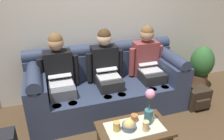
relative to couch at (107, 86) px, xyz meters
name	(u,v)px	position (x,y,z in m)	size (l,w,h in m)	color
back_wall_patterned	(96,7)	(0.00, 0.53, 1.08)	(6.00, 0.12, 2.90)	silver
couch	(107,86)	(0.00, 0.00, 0.00)	(2.27, 0.88, 0.96)	#2D3851
person_left	(60,75)	(-0.67, 0.00, 0.29)	(0.56, 0.67, 1.22)	#595B66
person_middle	(106,68)	(0.00, 0.00, 0.29)	(0.56, 0.67, 1.22)	#232326
person_right	(148,63)	(0.67, 0.00, 0.29)	(0.56, 0.67, 1.22)	#232326
coffee_table	(134,132)	(0.00, -1.04, -0.04)	(0.80, 0.49, 0.40)	#47331E
flower_vase	(149,107)	(0.17, -1.03, 0.25)	(0.11, 0.11, 0.43)	#336672
snack_bowl	(129,125)	(-0.07, -1.05, 0.08)	(0.16, 0.16, 0.13)	#4C5666
cup_near_left	(134,118)	(0.04, -0.94, 0.07)	(0.08, 0.08, 0.08)	#B26633
cup_near_right	(117,126)	(-0.20, -1.03, 0.09)	(0.08, 0.08, 0.11)	gold
cup_far_center	(146,126)	(0.09, -1.13, 0.09)	(0.07, 0.07, 0.12)	#DBB77A
backpack_right	(198,98)	(1.33, -0.47, -0.21)	(0.34, 0.27, 0.33)	#2D2319
potted_plant	(201,65)	(1.77, 0.07, 0.06)	(0.40, 0.40, 0.78)	brown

